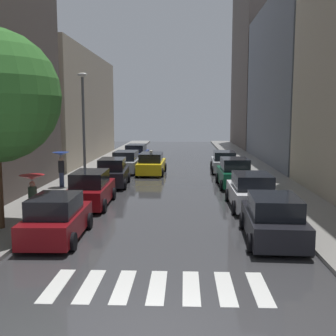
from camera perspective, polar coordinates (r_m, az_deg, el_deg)
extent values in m
cube|color=#363638|center=(32.21, 1.03, -0.67)|extent=(28.00, 72.00, 0.04)
cube|color=gray|center=(32.98, -10.34, -0.43)|extent=(3.00, 72.00, 0.15)
cube|color=gray|center=(32.71, 12.49, -0.55)|extent=(3.00, 72.00, 0.15)
cube|color=silver|center=(11.83, -15.16, -15.42)|extent=(0.45, 2.20, 0.01)
cube|color=silver|center=(11.61, -10.76, -15.75)|extent=(0.45, 2.20, 0.01)
cube|color=silver|center=(11.45, -6.18, -16.00)|extent=(0.45, 2.20, 0.01)
cube|color=silver|center=(11.36, -1.50, -16.16)|extent=(0.45, 2.20, 0.01)
cube|color=silver|center=(11.33, 3.23, -16.21)|extent=(0.45, 2.20, 0.01)
cube|color=silver|center=(11.39, 7.95, -16.16)|extent=(0.45, 2.20, 0.01)
cube|color=silver|center=(11.51, 12.59, -16.01)|extent=(0.45, 2.20, 0.01)
cube|color=#B2A38C|center=(41.85, -14.08, 8.12)|extent=(6.00, 20.74, 10.33)
cube|color=slate|center=(40.22, 17.46, 11.06)|extent=(6.00, 19.71, 14.57)
cube|color=#564C47|center=(58.95, 12.73, 14.12)|extent=(6.00, 16.88, 23.05)
cube|color=maroon|center=(15.72, -15.10, -7.43)|extent=(1.86, 4.17, 0.81)
cube|color=black|center=(15.35, -15.41, -4.95)|extent=(1.60, 2.31, 0.67)
cylinder|color=black|center=(17.29, -16.65, -7.02)|extent=(0.24, 0.65, 0.64)
cylinder|color=black|center=(16.85, -10.92, -7.21)|extent=(0.24, 0.65, 0.64)
cylinder|color=black|center=(14.82, -19.82, -9.59)|extent=(0.24, 0.65, 0.64)
cylinder|color=black|center=(14.31, -13.14, -9.95)|extent=(0.24, 0.65, 0.64)
cube|color=maroon|center=(20.94, -10.60, -3.49)|extent=(1.84, 4.49, 0.87)
cube|color=black|center=(20.59, -10.78, -1.44)|extent=(1.59, 2.48, 0.71)
cylinder|color=black|center=(22.59, -12.01, -3.48)|extent=(0.23, 0.64, 0.64)
cylinder|color=black|center=(22.26, -7.60, -3.54)|extent=(0.23, 0.64, 0.64)
cylinder|color=black|center=(19.80, -13.93, -5.09)|extent=(0.23, 0.64, 0.64)
cylinder|color=black|center=(19.42, -8.91, -5.20)|extent=(0.23, 0.64, 0.64)
cube|color=black|center=(26.41, -7.66, -1.15)|extent=(1.94, 4.16, 0.88)
cube|color=black|center=(26.10, -7.75, 0.52)|extent=(1.65, 2.32, 0.72)
cylinder|color=black|center=(27.89, -9.09, -1.33)|extent=(0.25, 0.65, 0.64)
cylinder|color=black|center=(27.68, -5.51, -1.34)|extent=(0.25, 0.65, 0.64)
cylinder|color=black|center=(25.27, -10.00, -2.27)|extent=(0.25, 0.65, 0.64)
cylinder|color=black|center=(25.04, -6.05, -2.29)|extent=(0.25, 0.65, 0.64)
cube|color=#B2B7BF|center=(32.65, -5.78, 0.48)|extent=(1.98, 4.74, 0.82)
cube|color=black|center=(32.33, -5.86, 1.75)|extent=(1.71, 2.62, 0.67)
cylinder|color=black|center=(34.36, -6.93, 0.37)|extent=(0.23, 0.64, 0.64)
cylinder|color=black|center=(34.07, -3.79, 0.35)|extent=(0.23, 0.64, 0.64)
cylinder|color=black|center=(31.33, -7.93, -0.34)|extent=(0.23, 0.64, 0.64)
cylinder|color=black|center=(31.02, -4.49, -0.37)|extent=(0.23, 0.64, 0.64)
cube|color=navy|center=(39.33, -4.39, 1.70)|extent=(2.06, 4.86, 0.84)
cube|color=black|center=(39.02, -4.45, 2.78)|extent=(1.76, 2.70, 0.68)
cylinder|color=black|center=(41.06, -5.35, 1.55)|extent=(0.24, 0.65, 0.64)
cylinder|color=black|center=(40.78, -2.73, 1.54)|extent=(0.24, 0.65, 0.64)
cylinder|color=black|center=(37.96, -6.15, 1.06)|extent=(0.24, 0.65, 0.64)
cylinder|color=black|center=(37.66, -3.33, 1.04)|extent=(0.24, 0.65, 0.64)
cube|color=black|center=(15.53, 14.32, -7.56)|extent=(2.08, 4.47, 0.82)
cube|color=black|center=(15.15, 14.55, -5.04)|extent=(1.76, 2.49, 0.67)
cylinder|color=black|center=(16.87, 10.32, -7.18)|extent=(0.25, 0.65, 0.64)
cylinder|color=black|center=(17.15, 16.63, -7.13)|extent=(0.25, 0.65, 0.64)
cylinder|color=black|center=(14.10, 11.42, -10.16)|extent=(0.25, 0.65, 0.64)
cylinder|color=black|center=(14.44, 18.97, -10.00)|extent=(0.25, 0.65, 0.64)
cube|color=silver|center=(20.59, 11.44, -3.75)|extent=(1.96, 4.45, 0.84)
cube|color=black|center=(20.24, 11.60, -1.75)|extent=(1.72, 2.45, 0.69)
cylinder|color=black|center=(21.93, 8.29, -3.72)|extent=(0.22, 0.64, 0.64)
cylinder|color=black|center=(22.23, 13.29, -3.69)|extent=(0.22, 0.64, 0.64)
cylinder|color=black|center=(19.09, 9.24, -5.43)|extent=(0.22, 0.64, 0.64)
cylinder|color=black|center=(19.43, 14.96, -5.36)|extent=(0.22, 0.64, 0.64)
cube|color=#0C4C2D|center=(26.32, 9.14, -1.18)|extent=(1.89, 4.25, 0.90)
cube|color=black|center=(26.00, 9.24, 0.53)|extent=(1.64, 2.35, 0.74)
cylinder|color=black|center=(27.62, 6.87, -1.38)|extent=(0.23, 0.64, 0.64)
cylinder|color=black|center=(27.86, 10.58, -1.37)|extent=(0.23, 0.64, 0.64)
cylinder|color=black|center=(24.89, 7.50, -2.37)|extent=(0.23, 0.64, 0.64)
cylinder|color=black|center=(25.16, 11.61, -2.35)|extent=(0.23, 0.64, 0.64)
cube|color=#B2B7BF|center=(33.02, 7.76, 0.51)|extent=(1.95, 4.83, 0.80)
cube|color=black|center=(32.70, 7.81, 1.73)|extent=(1.68, 2.68, 0.66)
cylinder|color=black|center=(34.56, 6.07, 0.42)|extent=(0.24, 0.65, 0.64)
cylinder|color=black|center=(34.68, 9.08, 0.40)|extent=(0.24, 0.65, 0.64)
cylinder|color=black|center=(31.43, 6.29, -0.29)|extent=(0.24, 0.65, 0.64)
cylinder|color=black|center=(31.57, 9.59, -0.31)|extent=(0.24, 0.65, 0.64)
cube|color=yellow|center=(31.48, -2.30, 0.23)|extent=(1.95, 4.71, 0.80)
cube|color=black|center=(31.16, -2.35, 1.50)|extent=(1.68, 2.60, 0.65)
cube|color=#F2EDCC|center=(31.12, -2.35, 2.26)|extent=(0.21, 0.36, 0.18)
cylinder|color=black|center=(33.13, -3.62, 0.14)|extent=(0.23, 0.64, 0.64)
cylinder|color=black|center=(32.96, -0.43, 0.12)|extent=(0.23, 0.64, 0.64)
cylinder|color=black|center=(30.10, -4.34, -0.61)|extent=(0.23, 0.64, 0.64)
cylinder|color=black|center=(29.91, -0.83, -0.64)|extent=(0.23, 0.64, 0.64)
cylinder|color=navy|center=(25.83, -14.52, -1.57)|extent=(0.28, 0.28, 0.88)
cylinder|color=black|center=(25.72, -14.58, 0.17)|extent=(0.36, 0.36, 0.70)
sphere|color=tan|center=(25.66, -14.62, 1.25)|extent=(0.28, 0.28, 0.28)
cone|color=navy|center=(25.63, -14.64, 1.92)|extent=(1.01, 1.01, 0.20)
cylinder|color=#333338|center=(25.67, -14.61, 1.04)|extent=(0.02, 0.02, 0.79)
cylinder|color=navy|center=(18.32, -18.18, -5.57)|extent=(0.28, 0.28, 0.77)
cylinder|color=#38513D|center=(18.18, -18.27, -3.46)|extent=(0.36, 0.36, 0.61)
sphere|color=tan|center=(18.11, -18.32, -2.14)|extent=(0.24, 0.24, 0.24)
cone|color=red|center=(18.06, -18.36, -1.25)|extent=(1.03, 1.03, 0.20)
cylinder|color=#333338|center=(18.12, -18.31, -2.36)|extent=(0.02, 0.02, 0.71)
cylinder|color=#595B60|center=(26.12, -11.60, 4.96)|extent=(0.16, 0.16, 6.64)
ellipsoid|color=beige|center=(26.21, -11.80, 12.56)|extent=(0.60, 0.28, 0.24)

